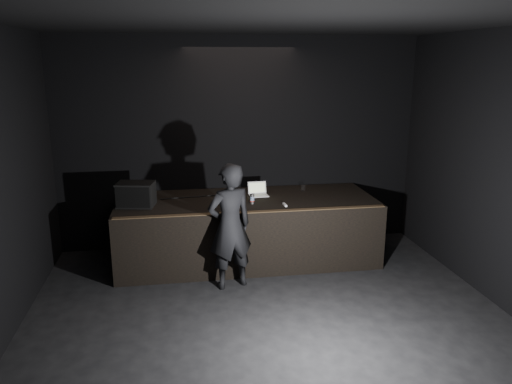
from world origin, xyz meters
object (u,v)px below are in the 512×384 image
object	(u,v)px
beer_can	(252,199)
stage_monitor	(136,194)
stage_riser	(247,229)
person	(230,226)
laptop	(258,192)

from	to	relation	value
beer_can	stage_monitor	bearing A→B (deg)	174.91
beer_can	stage_riser	bearing A→B (deg)	99.53
beer_can	person	bearing A→B (deg)	-121.48
stage_riser	laptop	xyz separation A→B (m)	(0.21, 0.20, 0.55)
beer_can	person	world-z (taller)	person
laptop	stage_monitor	bearing A→B (deg)	-173.08
beer_can	person	size ratio (longest dim) A/B	0.09
stage_riser	person	world-z (taller)	person
beer_can	laptop	bearing A→B (deg)	70.71
stage_riser	stage_monitor	xyz separation A→B (m)	(-1.67, -0.12, 0.68)
stage_riser	person	distance (m)	1.09
stage_monitor	beer_can	xyz separation A→B (m)	(1.72, -0.15, -0.10)
person	stage_monitor	bearing A→B (deg)	-51.12
person	beer_can	bearing A→B (deg)	-140.22
stage_riser	stage_monitor	bearing A→B (deg)	-175.80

